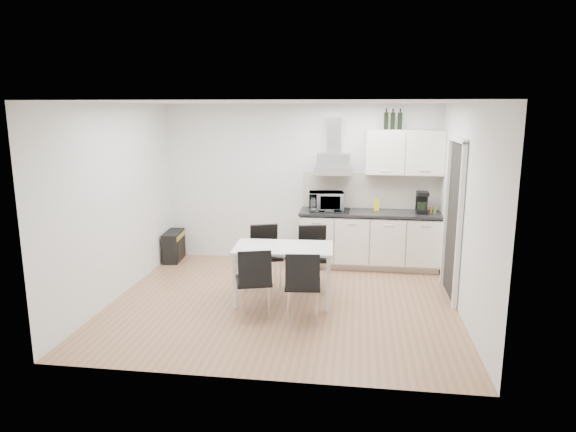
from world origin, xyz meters
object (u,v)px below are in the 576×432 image
(kitchenette, at_px, (372,217))
(guitar_amp, at_px, (174,246))
(chair_near_right, at_px, (303,285))
(dining_table, at_px, (284,253))
(chair_far_left, at_px, (266,257))
(floor_speaker, at_px, (290,252))
(chair_near_left, at_px, (254,282))
(chair_far_right, at_px, (313,258))

(kitchenette, height_order, guitar_amp, kitchenette)
(kitchenette, bearing_deg, chair_near_right, -110.73)
(kitchenette, height_order, dining_table, kitchenette)
(chair_far_left, bearing_deg, chair_near_right, 100.00)
(chair_near_right, bearing_deg, floor_speaker, 96.29)
(chair_near_right, bearing_deg, kitchenette, 64.48)
(chair_near_left, xyz_separation_m, floor_speaker, (0.14, 2.38, -0.29))
(chair_far_right, bearing_deg, kitchenette, -137.87)
(floor_speaker, bearing_deg, chair_near_left, -111.36)
(chair_near_left, distance_m, guitar_amp, 2.81)
(chair_far_left, relative_size, guitar_amp, 1.43)
(kitchenette, relative_size, chair_near_right, 2.86)
(kitchenette, distance_m, chair_near_left, 2.69)
(kitchenette, distance_m, dining_table, 2.06)
(floor_speaker, bearing_deg, chair_far_left, -115.35)
(chair_near_left, relative_size, floor_speaker, 3.03)
(guitar_amp, bearing_deg, chair_near_right, -47.47)
(chair_far_left, relative_size, chair_near_left, 1.00)
(kitchenette, xyz_separation_m, guitar_amp, (-3.29, -0.08, -0.58))
(chair_far_right, bearing_deg, chair_far_left, -8.58)
(chair_near_left, height_order, guitar_amp, chair_near_left)
(kitchenette, xyz_separation_m, chair_near_left, (-1.47, -2.22, -0.39))
(dining_table, height_order, guitar_amp, dining_table)
(chair_near_right, xyz_separation_m, floor_speaker, (-0.48, 2.44, -0.29))
(dining_table, xyz_separation_m, guitar_amp, (-2.11, 1.59, -0.41))
(kitchenette, height_order, chair_far_left, kitchenette)
(chair_near_left, bearing_deg, dining_table, 45.00)
(kitchenette, distance_m, guitar_amp, 3.34)
(guitar_amp, bearing_deg, chair_far_left, -36.58)
(kitchenette, bearing_deg, dining_table, -125.20)
(chair_far_left, bearing_deg, guitar_amp, -51.32)
(kitchenette, height_order, chair_near_left, kitchenette)
(dining_table, xyz_separation_m, chair_far_left, (-0.32, 0.52, -0.22))
(dining_table, bearing_deg, chair_near_left, -121.18)
(chair_far_left, height_order, chair_far_right, same)
(kitchenette, height_order, floor_speaker, kitchenette)
(guitar_amp, bearing_deg, dining_table, -42.53)
(kitchenette, relative_size, floor_speaker, 8.69)
(floor_speaker, bearing_deg, chair_near_right, -96.97)
(floor_speaker, bearing_deg, chair_far_right, -86.70)
(chair_far_right, bearing_deg, guitar_amp, -34.40)
(chair_near_left, bearing_deg, kitchenette, 39.79)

